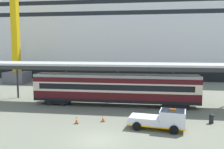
{
  "coord_description": "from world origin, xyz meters",
  "views": [
    {
      "loc": [
        3.98,
        -19.16,
        7.64
      ],
      "look_at": [
        -0.05,
        8.5,
        4.5
      ],
      "focal_mm": 39.41,
      "sensor_mm": 36.0,
      "label": 1
    }
  ],
  "objects_px": {
    "cruise_ship": "(137,32)",
    "quay_bollard": "(211,118)",
    "traffic_cone_near": "(76,120)",
    "traffic_cone_mid": "(103,118)",
    "train_carriage": "(115,88)",
    "service_truck": "(162,119)"
  },
  "relations": [
    {
      "from": "service_truck",
      "to": "traffic_cone_near",
      "type": "bearing_deg",
      "value": 176.52
    },
    {
      "from": "traffic_cone_mid",
      "to": "quay_bollard",
      "type": "distance_m",
      "value": 10.93
    },
    {
      "from": "traffic_cone_mid",
      "to": "service_truck",
      "type": "bearing_deg",
      "value": -14.82
    },
    {
      "from": "traffic_cone_near",
      "to": "traffic_cone_mid",
      "type": "relative_size",
      "value": 1.09
    },
    {
      "from": "service_truck",
      "to": "traffic_cone_near",
      "type": "distance_m",
      "value": 8.42
    },
    {
      "from": "train_carriage",
      "to": "service_truck",
      "type": "distance_m",
      "value": 10.4
    },
    {
      "from": "traffic_cone_near",
      "to": "traffic_cone_mid",
      "type": "xyz_separation_m",
      "value": [
        2.5,
        1.05,
        -0.03
      ]
    },
    {
      "from": "cruise_ship",
      "to": "quay_bollard",
      "type": "relative_size",
      "value": 128.74
    },
    {
      "from": "service_truck",
      "to": "traffic_cone_mid",
      "type": "bearing_deg",
      "value": 165.18
    },
    {
      "from": "cruise_ship",
      "to": "quay_bollard",
      "type": "height_order",
      "value": "cruise_ship"
    },
    {
      "from": "traffic_cone_near",
      "to": "quay_bollard",
      "type": "relative_size",
      "value": 0.78
    },
    {
      "from": "quay_bollard",
      "to": "service_truck",
      "type": "bearing_deg",
      "value": -152.84
    },
    {
      "from": "traffic_cone_near",
      "to": "cruise_ship",
      "type": "bearing_deg",
      "value": 84.9
    },
    {
      "from": "train_carriage",
      "to": "quay_bollard",
      "type": "height_order",
      "value": "train_carriage"
    },
    {
      "from": "service_truck",
      "to": "quay_bollard",
      "type": "bearing_deg",
      "value": 27.16
    },
    {
      "from": "train_carriage",
      "to": "traffic_cone_near",
      "type": "relative_size",
      "value": 28.46
    },
    {
      "from": "traffic_cone_near",
      "to": "traffic_cone_mid",
      "type": "bearing_deg",
      "value": 22.73
    },
    {
      "from": "service_truck",
      "to": "traffic_cone_mid",
      "type": "height_order",
      "value": "service_truck"
    },
    {
      "from": "train_carriage",
      "to": "traffic_cone_mid",
      "type": "xyz_separation_m",
      "value": [
        -0.32,
        -7.13,
        -1.97
      ]
    },
    {
      "from": "cruise_ship",
      "to": "service_truck",
      "type": "distance_m",
      "value": 46.31
    },
    {
      "from": "cruise_ship",
      "to": "train_carriage",
      "type": "height_order",
      "value": "cruise_ship"
    },
    {
      "from": "cruise_ship",
      "to": "traffic_cone_near",
      "type": "relative_size",
      "value": 165.21
    }
  ]
}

